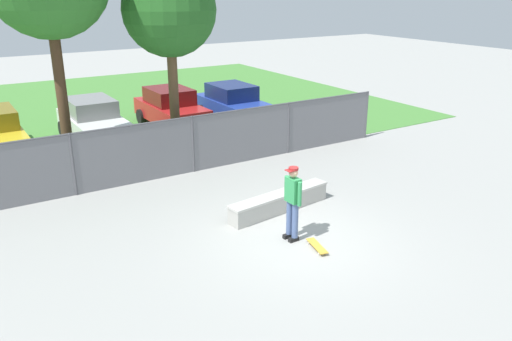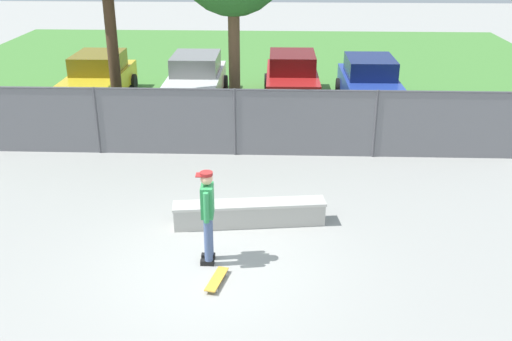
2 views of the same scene
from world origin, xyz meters
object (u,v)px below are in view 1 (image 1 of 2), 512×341
object	(u,v)px
skateboarder	(293,200)
skateboard	(317,246)
car_blue	(233,103)
tree_near_right	(169,11)
concrete_ledge	(280,202)
car_red	(171,108)
car_white	(93,120)

from	to	relation	value
skateboarder	skateboard	xyz separation A→B (m)	(0.21, -0.71, -0.96)
car_blue	tree_near_right	bearing A→B (deg)	-138.89
skateboard	tree_near_right	xyz separation A→B (m)	(-0.21, 7.46, 4.93)
concrete_ledge	car_blue	xyz separation A→B (m)	(3.72, 9.08, 0.58)
car_red	car_blue	size ratio (longest dim) A/B	1.00
car_red	car_blue	distance (m)	2.75
concrete_ledge	skateboard	size ratio (longest dim) A/B	3.93
skateboarder	car_blue	size ratio (longest dim) A/B	0.44
tree_near_right	car_blue	size ratio (longest dim) A/B	1.55
car_white	car_red	world-z (taller)	same
concrete_ledge	car_white	distance (m)	9.66
skateboarder	car_white	xyz separation A→B (m)	(-1.68, 10.86, -0.19)
car_red	car_white	bearing A→B (deg)	-173.84
skateboard	tree_near_right	distance (m)	8.95
concrete_ledge	skateboard	distance (m)	2.28
concrete_ledge	car_red	world-z (taller)	car_red
skateboard	car_blue	size ratio (longest dim) A/B	0.20
skateboarder	tree_near_right	size ratio (longest dim) A/B	0.28
tree_near_right	car_red	distance (m)	6.35
concrete_ledge	skateboard	xyz separation A→B (m)	(-0.47, -2.22, -0.19)
skateboarder	car_red	bearing A→B (deg)	81.24
car_blue	concrete_ledge	bearing A→B (deg)	-112.31
car_blue	car_white	bearing A→B (deg)	177.50
tree_near_right	car_white	bearing A→B (deg)	112.38
concrete_ledge	car_white	world-z (taller)	car_white
skateboard	tree_near_right	world-z (taller)	tree_near_right
skateboarder	tree_near_right	distance (m)	7.84
skateboard	car_blue	world-z (taller)	car_blue
car_white	car_blue	xyz separation A→B (m)	(6.09, -0.27, 0.00)
concrete_ledge	skateboarder	size ratio (longest dim) A/B	1.76
skateboard	car_white	world-z (taller)	car_white
tree_near_right	car_white	size ratio (longest dim) A/B	1.55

